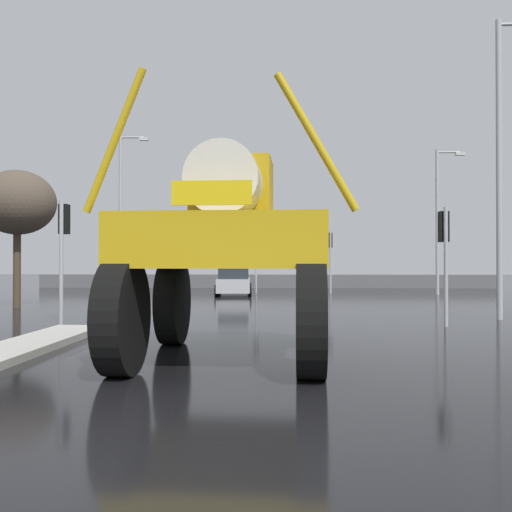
{
  "coord_description": "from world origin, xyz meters",
  "views": [
    {
      "loc": [
        1.12,
        -5.52,
        1.75
      ],
      "look_at": [
        0.6,
        6.31,
        1.88
      ],
      "focal_mm": 41.49,
      "sensor_mm": 36.0,
      "label": 1
    }
  ],
  "objects_px": {
    "oversize_sprayer": "(230,248)",
    "traffic_signal_far_right": "(330,248)",
    "sedan_ahead": "(234,282)",
    "streetlight_near_right": "(502,155)",
    "traffic_signal_near_right": "(444,240)",
    "streetlight_far_right": "(439,214)",
    "streetlight_far_left": "(122,206)",
    "traffic_signal_near_left": "(64,234)",
    "traffic_signal_far_left": "(256,245)",
    "bare_tree_left": "(17,203)"
  },
  "relations": [
    {
      "from": "oversize_sprayer",
      "to": "traffic_signal_far_right",
      "type": "bearing_deg",
      "value": -7.13
    },
    {
      "from": "sedan_ahead",
      "to": "streetlight_near_right",
      "type": "height_order",
      "value": "streetlight_near_right"
    },
    {
      "from": "traffic_signal_near_right",
      "to": "streetlight_far_right",
      "type": "bearing_deg",
      "value": 75.71
    },
    {
      "from": "traffic_signal_far_right",
      "to": "streetlight_far_left",
      "type": "xyz_separation_m",
      "value": [
        -11.6,
        -1.1,
        2.29
      ]
    },
    {
      "from": "traffic_signal_far_right",
      "to": "streetlight_far_left",
      "type": "height_order",
      "value": "streetlight_far_left"
    },
    {
      "from": "traffic_signal_near_left",
      "to": "traffic_signal_far_left",
      "type": "height_order",
      "value": "traffic_signal_far_left"
    },
    {
      "from": "traffic_signal_near_right",
      "to": "streetlight_far_left",
      "type": "relative_size",
      "value": 0.37
    },
    {
      "from": "sedan_ahead",
      "to": "streetlight_near_right",
      "type": "relative_size",
      "value": 0.46
    },
    {
      "from": "traffic_signal_near_right",
      "to": "streetlight_far_left",
      "type": "height_order",
      "value": "streetlight_far_left"
    },
    {
      "from": "traffic_signal_far_right",
      "to": "streetlight_far_right",
      "type": "height_order",
      "value": "streetlight_far_right"
    },
    {
      "from": "oversize_sprayer",
      "to": "streetlight_far_left",
      "type": "xyz_separation_m",
      "value": [
        -7.93,
        21.72,
        2.85
      ]
    },
    {
      "from": "traffic_signal_far_right",
      "to": "streetlight_near_right",
      "type": "relative_size",
      "value": 0.38
    },
    {
      "from": "streetlight_far_right",
      "to": "bare_tree_left",
      "type": "bearing_deg",
      "value": -152.18
    },
    {
      "from": "oversize_sprayer",
      "to": "traffic_signal_near_left",
      "type": "xyz_separation_m",
      "value": [
        -5.2,
        5.63,
        0.54
      ]
    },
    {
      "from": "streetlight_near_right",
      "to": "streetlight_far_left",
      "type": "distance_m",
      "value": 21.07
    },
    {
      "from": "traffic_signal_near_left",
      "to": "traffic_signal_near_right",
      "type": "height_order",
      "value": "traffic_signal_near_left"
    },
    {
      "from": "oversize_sprayer",
      "to": "traffic_signal_near_left",
      "type": "bearing_deg",
      "value": 44.73
    },
    {
      "from": "streetlight_near_right",
      "to": "streetlight_far_right",
      "type": "relative_size",
      "value": 1.17
    },
    {
      "from": "traffic_signal_near_right",
      "to": "sedan_ahead",
      "type": "bearing_deg",
      "value": 115.04
    },
    {
      "from": "traffic_signal_far_right",
      "to": "bare_tree_left",
      "type": "height_order",
      "value": "bare_tree_left"
    },
    {
      "from": "oversize_sprayer",
      "to": "sedan_ahead",
      "type": "xyz_separation_m",
      "value": [
        -1.62,
        20.65,
        -1.29
      ]
    },
    {
      "from": "traffic_signal_near_right",
      "to": "traffic_signal_far_left",
      "type": "relative_size",
      "value": 0.87
    },
    {
      "from": "traffic_signal_far_right",
      "to": "oversize_sprayer",
      "type": "bearing_deg",
      "value": -99.14
    },
    {
      "from": "oversize_sprayer",
      "to": "traffic_signal_far_left",
      "type": "relative_size",
      "value": 1.48
    },
    {
      "from": "traffic_signal_near_left",
      "to": "streetlight_near_right",
      "type": "bearing_deg",
      "value": 8.5
    },
    {
      "from": "streetlight_near_right",
      "to": "traffic_signal_far_right",
      "type": "bearing_deg",
      "value": 104.7
    },
    {
      "from": "traffic_signal_near_left",
      "to": "traffic_signal_far_left",
      "type": "xyz_separation_m",
      "value": [
        4.68,
        17.18,
        0.17
      ]
    },
    {
      "from": "traffic_signal_near_left",
      "to": "traffic_signal_far_right",
      "type": "bearing_deg",
      "value": 62.68
    },
    {
      "from": "traffic_signal_far_right",
      "to": "bare_tree_left",
      "type": "relative_size",
      "value": 0.66
    },
    {
      "from": "traffic_signal_far_left",
      "to": "bare_tree_left",
      "type": "relative_size",
      "value": 0.7
    },
    {
      "from": "oversize_sprayer",
      "to": "streetlight_far_right",
      "type": "xyz_separation_m",
      "value": [
        9.43,
        21.51,
        2.33
      ]
    },
    {
      "from": "oversize_sprayer",
      "to": "traffic_signal_near_right",
      "type": "bearing_deg",
      "value": -41.69
    },
    {
      "from": "streetlight_far_right",
      "to": "bare_tree_left",
      "type": "distance_m",
      "value": 21.16
    },
    {
      "from": "streetlight_far_left",
      "to": "bare_tree_left",
      "type": "distance_m",
      "value": 10.2
    },
    {
      "from": "traffic_signal_near_right",
      "to": "bare_tree_left",
      "type": "relative_size",
      "value": 0.61
    },
    {
      "from": "traffic_signal_near_left",
      "to": "traffic_signal_far_right",
      "type": "xyz_separation_m",
      "value": [
        8.88,
        17.18,
        0.02
      ]
    },
    {
      "from": "traffic_signal_near_right",
      "to": "streetlight_near_right",
      "type": "distance_m",
      "value": 4.0
    },
    {
      "from": "oversize_sprayer",
      "to": "traffic_signal_near_left",
      "type": "distance_m",
      "value": 7.69
    },
    {
      "from": "traffic_signal_far_right",
      "to": "streetlight_near_right",
      "type": "distance_m",
      "value": 15.97
    },
    {
      "from": "traffic_signal_near_right",
      "to": "streetlight_far_right",
      "type": "relative_size",
      "value": 0.41
    },
    {
      "from": "bare_tree_left",
      "to": "streetlight_far_left",
      "type": "bearing_deg",
      "value": 82.36
    },
    {
      "from": "traffic_signal_near_left",
      "to": "bare_tree_left",
      "type": "distance_m",
      "value": 7.41
    },
    {
      "from": "traffic_signal_far_left",
      "to": "streetlight_near_right",
      "type": "distance_m",
      "value": 17.47
    },
    {
      "from": "streetlight_near_right",
      "to": "streetlight_far_left",
      "type": "xyz_separation_m",
      "value": [
        -15.61,
        14.16,
        -0.17
      ]
    },
    {
      "from": "sedan_ahead",
      "to": "traffic_signal_far_left",
      "type": "distance_m",
      "value": 3.14
    },
    {
      "from": "sedan_ahead",
      "to": "traffic_signal_far_left",
      "type": "height_order",
      "value": "traffic_signal_far_left"
    },
    {
      "from": "streetlight_near_right",
      "to": "traffic_signal_far_left",
      "type": "bearing_deg",
      "value": 118.26
    },
    {
      "from": "oversize_sprayer",
      "to": "traffic_signal_far_right",
      "type": "distance_m",
      "value": 23.12
    },
    {
      "from": "traffic_signal_near_left",
      "to": "streetlight_far_right",
      "type": "distance_m",
      "value": 21.67
    },
    {
      "from": "streetlight_far_right",
      "to": "bare_tree_left",
      "type": "relative_size",
      "value": 1.48
    }
  ]
}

